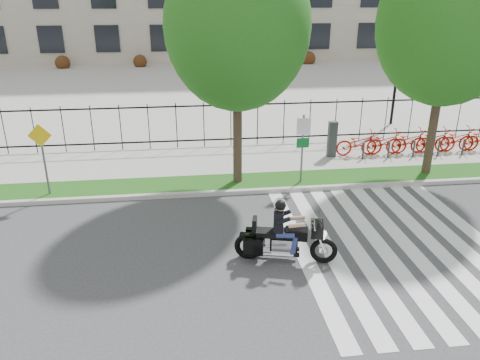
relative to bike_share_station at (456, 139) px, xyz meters
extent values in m
plane|color=#3A3A3C|center=(-10.78, -7.20, -0.68)|extent=(120.00, 120.00, 0.00)
cube|color=#B1AEA7|center=(-10.78, -3.10, -0.61)|extent=(60.00, 0.20, 0.15)
cube|color=#164812|center=(-10.78, -2.25, -0.61)|extent=(60.00, 1.50, 0.15)
cube|color=#9A9790|center=(-10.78, 0.25, -0.61)|extent=(60.00, 3.50, 0.15)
cube|color=#9A9790|center=(-10.78, 17.80, -0.63)|extent=(80.00, 34.00, 0.10)
cylinder|color=black|center=(-0.78, 4.80, 1.32)|extent=(0.14, 0.14, 4.00)
cylinder|color=black|center=(-0.78, 4.80, 3.22)|extent=(0.06, 0.70, 0.70)
sphere|color=white|center=(-1.13, 4.80, 3.32)|extent=(0.36, 0.36, 0.36)
sphere|color=white|center=(-0.43, 4.80, 3.32)|extent=(0.36, 0.36, 0.36)
cylinder|color=#35271D|center=(-9.79, -2.25, 1.46)|extent=(0.32, 0.32, 3.98)
ellipsoid|color=#1A5613|center=(-9.79, -2.25, 4.89)|extent=(4.80, 4.80, 5.52)
cylinder|color=#35271D|center=(-2.47, -2.25, 1.46)|extent=(0.32, 0.32, 3.99)
ellipsoid|color=#1A5613|center=(-2.47, -2.25, 4.95)|extent=(4.96, 4.96, 5.71)
cube|color=#2D2D33|center=(-5.55, 0.00, 0.22)|extent=(0.35, 0.25, 1.50)
imported|color=#B11201|center=(-4.35, 0.00, 0.00)|extent=(2.02, 0.70, 1.06)
cylinder|color=#2D2D33|center=(-4.35, -0.50, -0.18)|extent=(0.08, 0.08, 0.70)
imported|color=#B11201|center=(-3.25, 0.00, 0.00)|extent=(2.02, 0.70, 1.06)
cylinder|color=#2D2D33|center=(-3.25, -0.50, -0.18)|extent=(0.08, 0.08, 0.70)
imported|color=#B11201|center=(-2.15, 0.00, 0.00)|extent=(2.02, 0.70, 1.06)
cylinder|color=#2D2D33|center=(-2.15, -0.50, -0.18)|extent=(0.08, 0.08, 0.70)
imported|color=#B11201|center=(-1.05, 0.00, 0.00)|extent=(2.02, 0.70, 1.06)
cylinder|color=#2D2D33|center=(-1.05, -0.50, -0.18)|extent=(0.08, 0.08, 0.70)
imported|color=#B11201|center=(0.05, 0.00, 0.00)|extent=(2.02, 0.70, 1.06)
cylinder|color=#2D2D33|center=(0.05, -0.50, -0.18)|extent=(0.08, 0.08, 0.70)
cylinder|color=#59595B|center=(-7.50, -2.60, 0.72)|extent=(0.07, 0.07, 2.50)
cube|color=white|center=(-7.50, -2.64, 1.57)|extent=(0.50, 0.03, 0.60)
cube|color=#0C6626|center=(-7.50, -2.64, 0.97)|extent=(0.45, 0.03, 0.35)
cylinder|color=#59595B|center=(-16.37, -2.60, 0.67)|extent=(0.07, 0.07, 2.40)
cube|color=yellow|center=(-16.37, -2.64, 1.57)|extent=(0.78, 0.03, 0.78)
torus|color=black|center=(-8.19, -7.81, -0.33)|extent=(0.73, 0.30, 0.72)
torus|color=black|center=(-10.10, -7.33, -0.33)|extent=(0.77, 0.33, 0.76)
cube|color=black|center=(-8.39, -7.76, 0.31)|extent=(0.44, 0.63, 0.31)
cube|color=#26262B|center=(-8.32, -7.78, 0.54)|extent=(0.28, 0.54, 0.32)
cube|color=silver|center=(-9.20, -7.56, -0.21)|extent=(0.69, 0.49, 0.42)
cube|color=black|center=(-8.89, -7.63, 0.13)|extent=(0.64, 0.48, 0.27)
cube|color=black|center=(-9.55, -7.47, 0.11)|extent=(0.80, 0.54, 0.15)
cube|color=black|center=(-9.95, -7.37, 0.34)|extent=(0.19, 0.37, 0.35)
cube|color=black|center=(-10.03, -7.67, -0.16)|extent=(0.54, 0.29, 0.42)
cube|color=black|center=(-9.88, -7.07, -0.16)|extent=(0.54, 0.29, 0.42)
cube|color=black|center=(-9.35, -7.52, 0.48)|extent=(0.34, 0.46, 0.54)
sphere|color=tan|center=(-9.32, -7.53, 0.88)|extent=(0.24, 0.24, 0.24)
sphere|color=black|center=(-9.32, -7.53, 0.92)|extent=(0.28, 0.28, 0.28)
camera|label=1|loc=(-11.66, -18.06, 5.99)|focal=35.00mm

